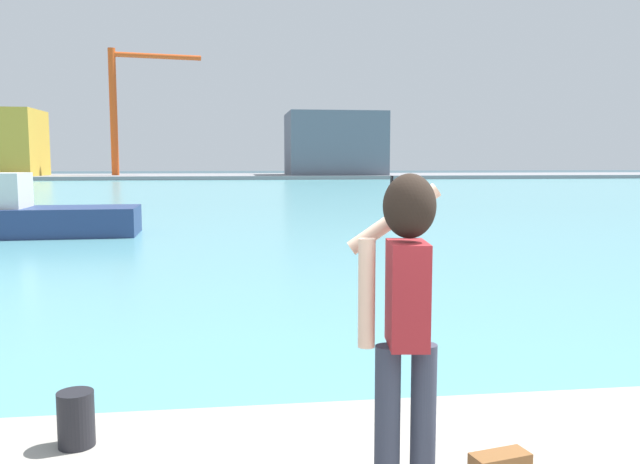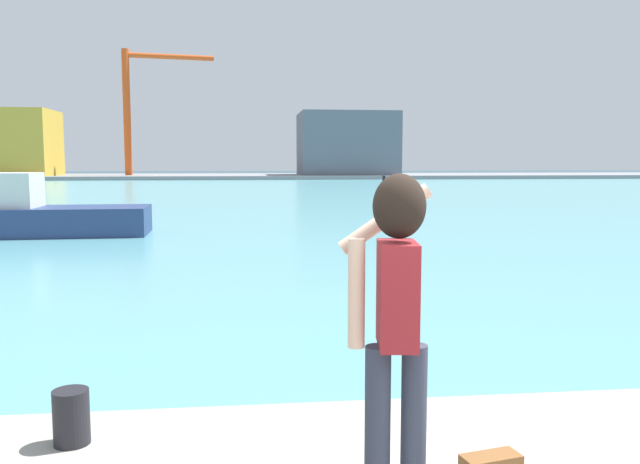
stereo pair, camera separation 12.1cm
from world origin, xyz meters
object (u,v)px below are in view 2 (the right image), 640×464
Objects in this scene: port_crane at (138,98)px; harbor_bollard at (71,417)px; person_photographer at (395,301)px; boat_moored at (19,214)px; warehouse_right at (347,144)px.

harbor_bollard is at bearing -81.41° from port_crane.
port_crane reaches higher than person_photographer.
boat_moored is 71.98m from port_crane.
person_photographer is at bearing -98.66° from warehouse_right.
warehouse_right is at bearing 70.86° from boat_moored.
harbor_bollard is 90.37m from port_crane.
boat_moored is 73.59m from warehouse_right.
person_photographer is 4.92× the size of harbor_bollard.
warehouse_right is at bearing 80.05° from harbor_bollard.
warehouse_right is (21.67, 70.20, 4.12)m from boat_moored.
harbor_bollard is at bearing -99.95° from warehouse_right.
person_photographer is at bearing -23.44° from harbor_bollard.
boat_moored is 0.46× the size of port_crane.
warehouse_right reaches higher than boat_moored.
warehouse_right is 29.52m from port_crane.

